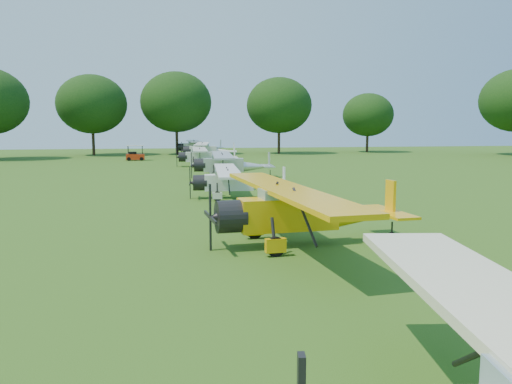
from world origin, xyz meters
The scene contains 9 objects.
ground centered at (0.00, 0.00, 0.00)m, with size 160.00×160.00×0.00m, color #2A4A12.
tree_belt centered at (3.57, 0.16, 8.03)m, with size 137.36×130.27×14.52m.
aircraft_2 centered at (0.59, -5.99, 1.36)m, with size 7.42×11.83×2.33m.
aircraft_3 centered at (-0.01, 6.41, 1.12)m, with size 6.09×9.71×1.91m.
aircraft_4 centered at (1.18, 18.47, 1.29)m, with size 7.02×11.19×2.20m.
aircraft_5 centered at (0.19, 31.32, 1.23)m, with size 6.73×10.72×2.11m.
aircraft_6 centered at (1.50, 43.54, 1.36)m, with size 7.48×11.89×2.33m.
aircraft_7 centered at (1.18, 56.23, 1.37)m, with size 7.45×11.84×2.34m.
golf_cart centered at (-7.89, 42.90, 0.65)m, with size 2.31×1.46×1.95m.
Camera 1 is at (-4.33, -23.20, 4.25)m, focal length 35.00 mm.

